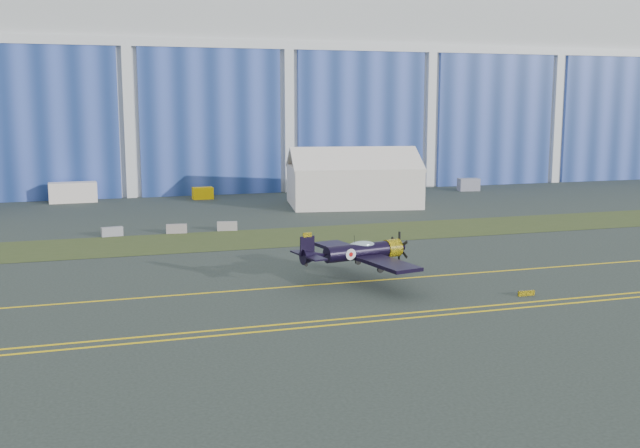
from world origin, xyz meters
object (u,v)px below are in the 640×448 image
object	(u,v)px
warbird	(358,252)
tent	(353,176)
shipping_container	(73,192)
tug	(203,193)

from	to	relation	value
warbird	tent	bearing A→B (deg)	59.68
warbird	shipping_container	distance (m)	55.46
tug	tent	bearing A→B (deg)	-35.10
warbird	tug	world-z (taller)	warbird
tent	tug	distance (m)	20.75
shipping_container	tug	bearing A→B (deg)	-7.99
shipping_container	tug	world-z (taller)	shipping_container
warbird	tug	distance (m)	50.19
shipping_container	tug	xyz separation A→B (m)	(16.42, -1.66, -0.51)
tent	warbird	bearing A→B (deg)	-99.75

